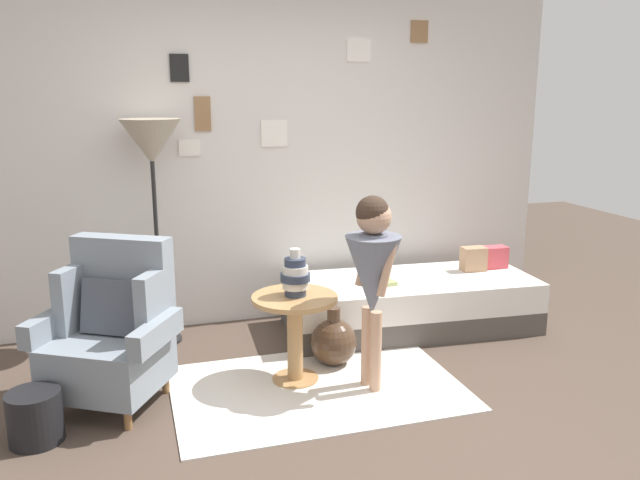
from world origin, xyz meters
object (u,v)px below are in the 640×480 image
at_px(daybed, 410,303).
at_px(side_table, 295,321).
at_px(book_on_daybed, 380,283).
at_px(vase_striped, 295,276).
at_px(person_child, 373,267).
at_px(armchair, 112,331).
at_px(magazine_basket, 35,417).
at_px(floor_lamp, 152,150).
at_px(demijohn_near, 334,342).

bearing_deg(daybed, side_table, -149.33).
bearing_deg(book_on_daybed, vase_striped, -144.87).
xyz_separation_m(daybed, person_child, (-0.68, -0.89, 0.59)).
distance_m(armchair, book_on_daybed, 1.96).
height_order(person_child, magazine_basket, person_child).
xyz_separation_m(vase_striped, floor_lamp, (-0.78, 0.93, 0.72)).
xyz_separation_m(armchair, person_child, (1.51, -0.30, 0.35)).
bearing_deg(demijohn_near, side_table, -151.52).
xyz_separation_m(side_table, demijohn_near, (0.31, 0.17, -0.24)).
distance_m(armchair, vase_striped, 1.13).
relative_size(book_on_daybed, demijohn_near, 0.55).
relative_size(book_on_daybed, magazine_basket, 0.79).
bearing_deg(vase_striped, magazine_basket, -168.29).
bearing_deg(daybed, armchair, -164.81).
relative_size(vase_striped, floor_lamp, 0.18).
height_order(daybed, demijohn_near, same).
height_order(demijohn_near, magazine_basket, demijohn_near).
distance_m(side_table, magazine_basket, 1.55).
bearing_deg(book_on_daybed, person_child, -115.31).
relative_size(side_table, floor_lamp, 0.35).
relative_size(armchair, side_table, 1.71).
bearing_deg(magazine_basket, demijohn_near, 14.69).
distance_m(book_on_daybed, magazine_basket, 2.47).
xyz_separation_m(floor_lamp, person_child, (1.19, -1.18, -0.62)).
distance_m(person_child, demijohn_near, 0.76).
relative_size(demijohn_near, magazine_basket, 1.43).
height_order(floor_lamp, magazine_basket, floor_lamp).
relative_size(daybed, vase_striped, 6.50).
bearing_deg(demijohn_near, vase_striped, -151.97).
bearing_deg(daybed, vase_striped, -149.44).
height_order(armchair, daybed, armchair).
bearing_deg(side_table, daybed, 30.67).
xyz_separation_m(person_child, demijohn_near, (-0.11, 0.41, -0.62)).
bearing_deg(demijohn_near, daybed, 31.52).
height_order(side_table, demijohn_near, side_table).
distance_m(daybed, magazine_basket, 2.76).
bearing_deg(vase_striped, daybed, 30.56).
height_order(armchair, vase_striped, armchair).
height_order(daybed, vase_striped, vase_striped).
height_order(daybed, person_child, person_child).
height_order(person_child, book_on_daybed, person_child).
xyz_separation_m(side_table, floor_lamp, (-0.77, 0.93, 1.01)).
bearing_deg(floor_lamp, armchair, -109.89).
bearing_deg(daybed, person_child, -127.13).
relative_size(armchair, person_child, 0.80).
height_order(vase_striped, book_on_daybed, vase_striped).
bearing_deg(side_table, floor_lamp, 129.52).
bearing_deg(armchair, daybed, 15.19).
bearing_deg(daybed, demijohn_near, -148.48).
height_order(floor_lamp, book_on_daybed, floor_lamp).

